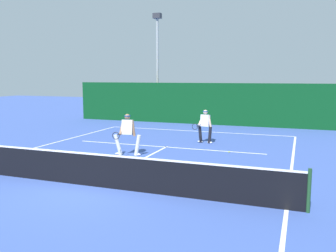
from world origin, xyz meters
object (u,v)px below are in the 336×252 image
tennis_ball_extra (163,161)px  light_pole (157,56)px  player_far (205,125)px  player_near (127,133)px  tennis_ball (229,152)px

tennis_ball_extra → light_pole: (-5.16, 12.21, 4.62)m
player_far → light_pole: size_ratio=0.21×
player_near → light_pole: 12.62m
player_far → tennis_ball: (1.52, -1.81, -0.84)m
player_near → light_pole: size_ratio=0.22×
tennis_ball → light_pole: light_pole is taller
player_near → light_pole: bearing=-83.9°
player_near → tennis_ball: size_ratio=25.49×
tennis_ball_extra → light_pole: bearing=112.9°
tennis_ball → light_pole: size_ratio=0.01×
light_pole → player_near: bearing=-73.7°
player_far → tennis_ball_extra: 4.49m
player_far → player_near: bearing=66.4°
light_pole → tennis_ball: bearing=-53.5°
tennis_ball → player_near: bearing=-152.6°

